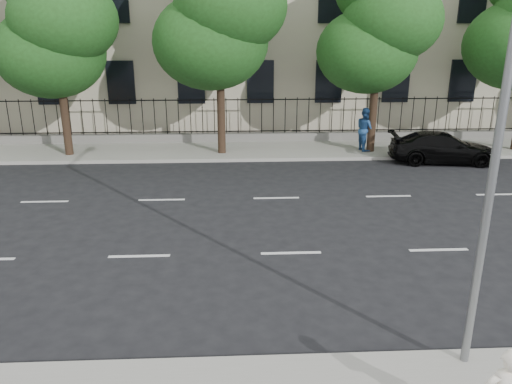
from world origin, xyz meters
TOP-DOWN VIEW (x-y plane):
  - ground at (0.00, 0.00)m, footprint 120.00×120.00m
  - far_sidewalk at (0.00, 14.00)m, footprint 60.00×4.00m
  - lane_markings at (0.00, 4.75)m, footprint 49.60×4.62m
  - iron_fence at (0.00, 15.70)m, footprint 30.00×0.50m
  - street_light at (2.50, -1.77)m, footprint 0.25×3.32m
  - tree_b at (-8.96, 13.36)m, footprint 5.53×5.12m
  - tree_c at (-1.96, 13.36)m, footprint 5.89×5.50m
  - tree_d at (5.04, 13.36)m, footprint 5.34×4.94m
  - black_sedan at (7.74, 11.50)m, footprint 4.81×2.44m
  - pedestrian_far at (4.75, 13.37)m, footprint 0.92×1.09m

SIDE VIEW (x-z plane):
  - ground at x=0.00m, z-range 0.00..0.00m
  - lane_markings at x=0.00m, z-range 0.00..0.01m
  - far_sidewalk at x=0.00m, z-range 0.00..0.15m
  - iron_fence at x=0.00m, z-range -0.45..1.75m
  - black_sedan at x=7.74m, z-range 0.00..1.34m
  - pedestrian_far at x=4.75m, z-range 0.15..2.16m
  - street_light at x=2.50m, z-range 1.12..9.17m
  - tree_d at x=5.04m, z-range 1.42..10.26m
  - tree_b at x=-8.96m, z-range 1.35..10.33m
  - tree_c at x=-1.96m, z-range 1.51..11.31m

